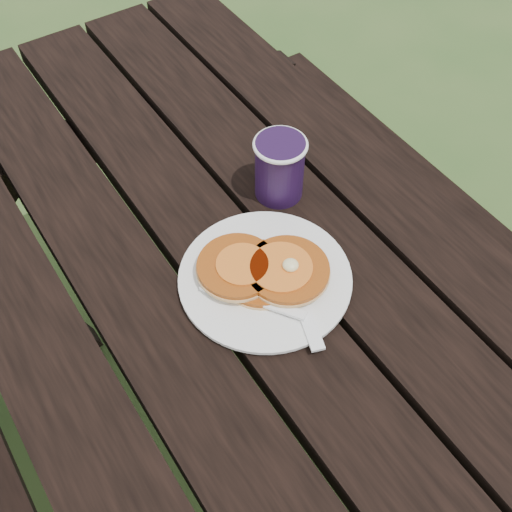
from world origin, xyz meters
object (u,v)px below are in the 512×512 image
picnic_table (284,444)px  coffee_cup (280,165)px  plate (265,279)px  pancake_stack (264,270)px

picnic_table → coffee_cup: bearing=59.5°
plate → coffee_cup: coffee_cup is taller
picnic_table → plate: bearing=77.5°
picnic_table → pancake_stack: 0.42m
plate → pancake_stack: 0.02m
plate → coffee_cup: 0.19m
plate → pancake_stack: bearing=99.9°
pancake_stack → coffee_cup: 0.19m
plate → coffee_cup: bearing=49.0°
plate → coffee_cup: size_ratio=2.30×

